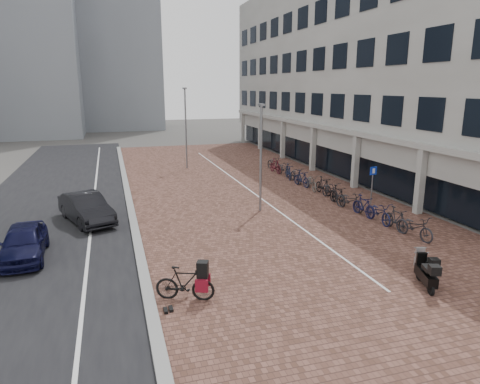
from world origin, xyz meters
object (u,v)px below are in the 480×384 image
Objects in this scene: scooter_mid at (426,273)px; car_navy at (24,242)px; car_dark at (86,208)px; hero_bike at (185,283)px; parking_sign at (373,180)px; scooter_front at (425,265)px.

car_navy is at bearing 173.68° from scooter_mid.
scooter_mid is (10.69, -10.42, -0.18)m from car_dark.
hero_bike is 7.66m from scooter_mid.
car_dark is 14.77m from parking_sign.
car_dark reaches higher than hero_bike.
parking_sign is at bearing 7.48° from car_navy.
car_navy is 14.26m from scooter_mid.
parking_sign is (3.54, 8.56, 0.92)m from scooter_front.
car_dark is 14.87m from scooter_front.
scooter_mid is at bearing -78.59° from hero_bike.
hero_bike is at bearing -170.34° from scooter_mid.
car_dark reaches higher than scooter_mid.
scooter_front is 0.74m from scooter_mid.
hero_bike is 13.90m from parking_sign.
scooter_mid is (7.53, -1.42, -0.05)m from hero_bike.
scooter_mid reaches higher than scooter_front.
hero_bike is (3.17, -9.01, -0.12)m from car_dark.
parking_sign reaches higher than scooter_mid.
car_navy is 2.52× the size of scooter_mid.
parking_sign is (4.00, 9.15, 0.88)m from scooter_mid.
parking_sign reaches higher than car_navy.
hero_bike is 1.25× the size of scooter_mid.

